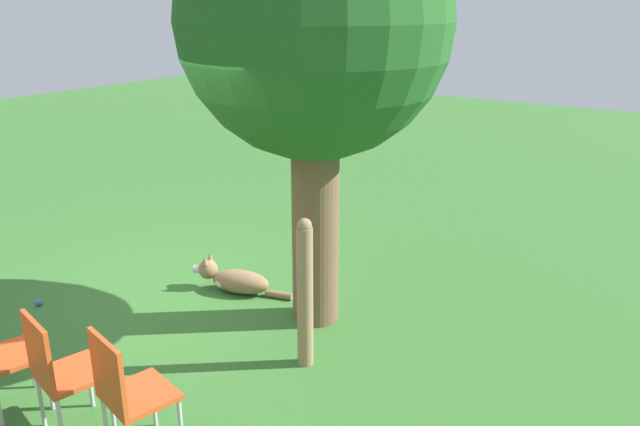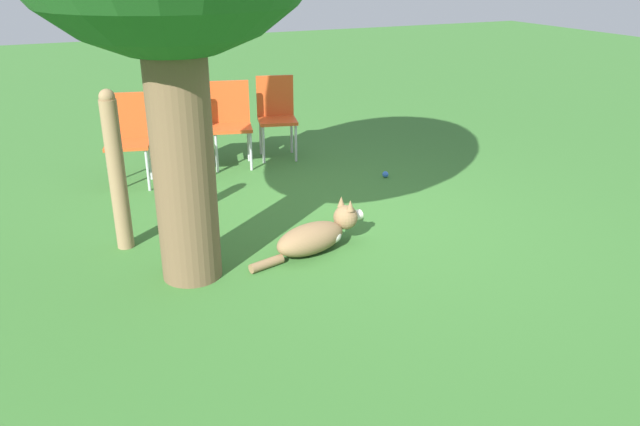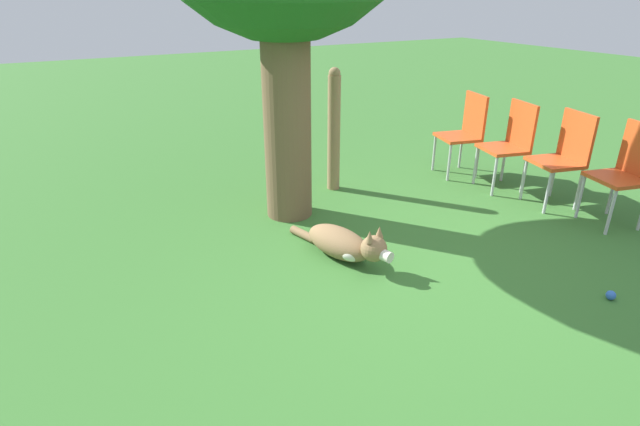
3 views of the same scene
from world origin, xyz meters
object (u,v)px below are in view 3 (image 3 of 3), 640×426
object	(u,v)px
red_chair_3	(465,129)
tennis_ball	(611,295)
fence_post	(334,130)
red_chair_0	(628,168)
red_chair_2	(511,140)
red_chair_1	(564,153)
dog	(345,244)

from	to	relation	value
red_chair_3	tennis_ball	size ratio (longest dim) A/B	13.96
tennis_ball	fence_post	bearing A→B (deg)	102.81
red_chair_0	red_chair_3	size ratio (longest dim) A/B	1.00
red_chair_0	red_chair_3	distance (m)	1.79
red_chair_0	red_chair_2	size ratio (longest dim) A/B	1.00
red_chair_0	red_chair_1	size ratio (longest dim) A/B	1.00
fence_post	red_chair_1	xyz separation A→B (m)	(1.80, -1.48, -0.12)
dog	fence_post	size ratio (longest dim) A/B	0.84
red_chair_0	tennis_ball	xyz separation A→B (m)	(-1.25, -0.79, -0.51)
red_chair_0	tennis_ball	size ratio (longest dim) A/B	13.96
red_chair_0	red_chair_1	distance (m)	0.60
red_chair_0	red_chair_1	bearing A→B (deg)	-66.29
fence_post	red_chair_1	bearing A→B (deg)	-39.44
red_chair_2	tennis_ball	size ratio (longest dim) A/B	13.96
dog	tennis_ball	distance (m)	1.98
red_chair_2	fence_post	bearing A→B (deg)	-13.85
fence_post	red_chair_3	distance (m)	1.63
red_chair_0	red_chair_3	xyz separation A→B (m)	(-0.30, 1.76, 0.00)
red_chair_2	red_chair_3	distance (m)	0.60
red_chair_3	red_chair_1	bearing A→B (deg)	113.71
dog	fence_post	world-z (taller)	fence_post
dog	tennis_ball	world-z (taller)	dog
red_chair_2	red_chair_3	xyz separation A→B (m)	(-0.10, 0.59, 0.00)
red_chair_0	dog	bearing A→B (deg)	0.18
fence_post	red_chair_2	distance (m)	1.92
tennis_ball	red_chair_2	bearing A→B (deg)	61.91
red_chair_0	red_chair_2	distance (m)	1.19
dog	red_chair_3	xyz separation A→B (m)	(2.31, 1.12, 0.41)
fence_post	red_chair_2	size ratio (longest dim) A/B	1.39
fence_post	red_chair_3	size ratio (longest dim) A/B	1.39
red_chair_3	fence_post	bearing A→B (deg)	3.05
dog	tennis_ball	bearing A→B (deg)	28.60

